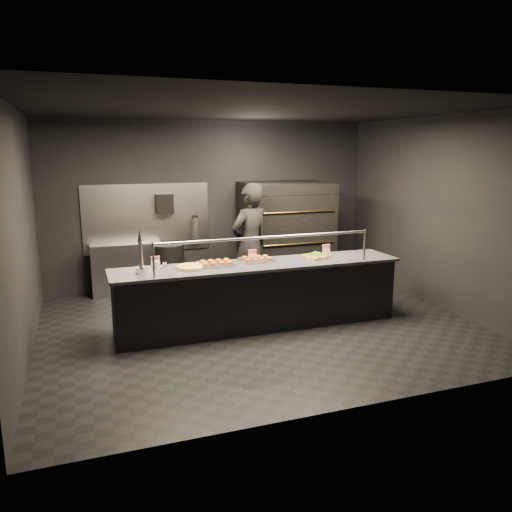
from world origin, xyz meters
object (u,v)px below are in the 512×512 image
(round_pizza, at_px, (191,267))
(trash_bin, at_px, (169,269))
(pizza_oven, at_px, (285,234))
(fire_extinguisher, at_px, (196,230))
(worker, at_px, (250,245))
(service_counter, at_px, (259,295))
(towel_dispenser, at_px, (164,204))
(beer_tap, at_px, (141,261))
(slider_tray_b, at_px, (257,259))
(square_pizza, at_px, (316,256))
(prep_shelf, at_px, (127,269))
(slider_tray_a, at_px, (216,263))

(round_pizza, relative_size, trash_bin, 0.55)
(pizza_oven, xyz_separation_m, fire_extinguisher, (-1.55, 0.50, 0.09))
(worker, bearing_deg, service_counter, 54.40)
(towel_dispenser, distance_m, beer_tap, 2.57)
(trash_bin, distance_m, worker, 1.64)
(slider_tray_b, relative_size, square_pizza, 1.18)
(fire_extinguisher, relative_size, round_pizza, 1.06)
(pizza_oven, xyz_separation_m, trash_bin, (-2.10, 0.23, -0.53))
(fire_extinguisher, bearing_deg, pizza_oven, -17.89)
(round_pizza, distance_m, slider_tray_b, 0.97)
(prep_shelf, distance_m, fire_extinguisher, 1.39)
(slider_tray_a, distance_m, square_pizza, 1.54)
(worker, bearing_deg, square_pizza, 101.81)
(beer_tap, xyz_separation_m, worker, (1.86, 1.12, -0.10))
(prep_shelf, bearing_deg, pizza_oven, -8.54)
(pizza_oven, relative_size, slider_tray_b, 3.49)
(square_pizza, bearing_deg, slider_tray_a, -179.30)
(round_pizza, distance_m, worker, 1.57)
(slider_tray_a, bearing_deg, trash_bin, 98.31)
(slider_tray_b, bearing_deg, square_pizza, -3.38)
(towel_dispenser, height_order, worker, worker)
(round_pizza, bearing_deg, worker, 40.84)
(pizza_oven, bearing_deg, service_counter, -122.27)
(towel_dispenser, relative_size, fire_extinguisher, 0.69)
(pizza_oven, height_order, trash_bin, pizza_oven)
(pizza_oven, height_order, fire_extinguisher, pizza_oven)
(slider_tray_a, relative_size, worker, 0.29)
(fire_extinguisher, bearing_deg, round_pizza, -104.39)
(service_counter, height_order, towel_dispenser, towel_dispenser)
(slider_tray_b, relative_size, trash_bin, 0.63)
(fire_extinguisher, bearing_deg, square_pizza, -60.83)
(prep_shelf, relative_size, slider_tray_b, 2.19)
(service_counter, height_order, fire_extinguisher, service_counter)
(slider_tray_a, relative_size, trash_bin, 0.66)
(slider_tray_a, bearing_deg, worker, 50.34)
(round_pizza, relative_size, worker, 0.24)
(service_counter, height_order, round_pizza, service_counter)
(pizza_oven, xyz_separation_m, round_pizza, (-2.15, -1.84, -0.03))
(square_pizza, bearing_deg, service_counter, -174.13)
(slider_tray_a, relative_size, slider_tray_b, 1.04)
(service_counter, xyz_separation_m, trash_bin, (-0.90, 2.13, -0.03))
(service_counter, xyz_separation_m, slider_tray_b, (0.02, 0.15, 0.48))
(fire_extinguisher, height_order, worker, worker)
(worker, bearing_deg, prep_shelf, -56.96)
(beer_tap, height_order, trash_bin, beer_tap)
(service_counter, height_order, square_pizza, service_counter)
(slider_tray_a, height_order, worker, worker)
(pizza_oven, distance_m, fire_extinguisher, 1.63)
(prep_shelf, relative_size, slider_tray_a, 2.10)
(towel_dispenser, xyz_separation_m, square_pizza, (1.84, -2.29, -0.61))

